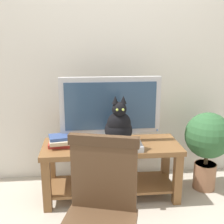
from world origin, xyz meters
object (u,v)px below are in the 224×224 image
tv_stand (111,161)px  media_box (118,145)px  potted_plant (208,141)px  wooden_chair (100,208)px  tv (110,108)px  book_stack (61,141)px  cat (119,126)px

tv_stand → media_box: (0.05, -0.09, 0.19)m
potted_plant → wooden_chair: bearing=-136.0°
tv → book_stack: 0.53m
wooden_chair → cat: bearing=76.5°
media_box → potted_plant: 0.88m
media_box → cat: 0.18m
wooden_chair → book_stack: (-0.28, 1.00, 0.03)m
wooden_chair → potted_plant: 1.51m
wooden_chair → potted_plant: wooden_chair is taller
cat → potted_plant: 0.91m
tv → potted_plant: bearing=-2.5°
cat → potted_plant: size_ratio=0.55×
book_stack → media_box: bearing=-10.3°
cat → book_stack: cat is taller
tv → media_box: bearing=-73.2°
media_box → book_stack: size_ratio=1.70×
media_box → book_stack: (-0.50, 0.09, 0.02)m
tv_stand → media_box: media_box is taller
potted_plant → cat: bearing=-170.4°
cat → book_stack: (-0.50, 0.10, -0.16)m
wooden_chair → book_stack: 1.04m
media_box → potted_plant: potted_plant is taller
tv_stand → cat: (0.05, -0.10, 0.36)m
cat → media_box: bearing=95.1°
tv → potted_plant: tv is taller
book_stack → potted_plant: potted_plant is taller
tv_stand → potted_plant: 0.94m
media_box → wooden_chair: bearing=-103.2°
book_stack → potted_plant: (1.37, 0.04, -0.06)m
potted_plant → tv_stand: bearing=-177.1°
cat → wooden_chair: bearing=-103.5°
media_box → tv: bearing=106.8°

